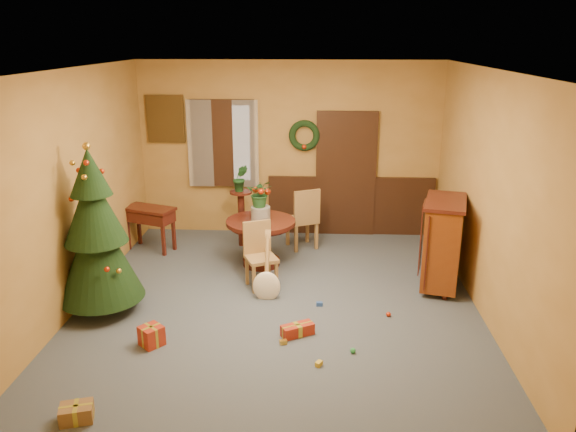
# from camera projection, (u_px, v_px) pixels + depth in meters

# --- Properties ---
(room_envelope) EXTENTS (5.50, 5.50, 5.50)m
(room_envelope) POSITION_uv_depth(u_px,v_px,m) (301.00, 170.00, 9.41)
(room_envelope) COLOR #333C4A
(room_envelope) RESTS_ON ground
(dining_table) EXTENTS (1.02, 1.02, 0.70)m
(dining_table) POSITION_uv_depth(u_px,v_px,m) (261.00, 234.00, 8.23)
(dining_table) COLOR black
(dining_table) RESTS_ON floor
(urn) EXTENTS (0.28, 0.28, 0.21)m
(urn) POSITION_uv_depth(u_px,v_px,m) (261.00, 213.00, 8.13)
(urn) COLOR slate
(urn) RESTS_ON dining_table
(centerpiece_plant) EXTENTS (0.37, 0.32, 0.41)m
(centerpiece_plant) POSITION_uv_depth(u_px,v_px,m) (260.00, 193.00, 8.04)
(centerpiece_plant) COLOR #1E4C23
(centerpiece_plant) RESTS_ON urn
(chair_near) EXTENTS (0.51, 0.51, 0.89)m
(chair_near) POSITION_uv_depth(u_px,v_px,m) (260.00, 252.00, 7.55)
(chair_near) COLOR olive
(chair_near) RESTS_ON floor
(chair_far) EXTENTS (0.57, 0.57, 1.00)m
(chair_far) POSITION_uv_depth(u_px,v_px,m) (304.00, 217.00, 8.85)
(chair_far) COLOR olive
(chair_far) RESTS_ON floor
(guitar) EXTENTS (0.38, 0.56, 0.83)m
(guitar) POSITION_uv_depth(u_px,v_px,m) (266.00, 268.00, 7.17)
(guitar) COLOR white
(guitar) RESTS_ON floor
(plant_stand) EXTENTS (0.35, 0.35, 0.91)m
(plant_stand) POSITION_uv_depth(u_px,v_px,m) (241.00, 212.00, 8.99)
(plant_stand) COLOR black
(plant_stand) RESTS_ON floor
(stand_plant) EXTENTS (0.27, 0.24, 0.43)m
(stand_plant) POSITION_uv_depth(u_px,v_px,m) (240.00, 178.00, 8.82)
(stand_plant) COLOR #19471E
(stand_plant) RESTS_ON plant_stand
(christmas_tree) EXTENTS (1.02, 1.02, 2.11)m
(christmas_tree) POSITION_uv_depth(u_px,v_px,m) (96.00, 234.00, 6.68)
(christmas_tree) COLOR #382111
(christmas_tree) RESTS_ON floor
(writing_desk) EXTENTS (0.88, 0.64, 0.70)m
(writing_desk) POSITION_uv_depth(u_px,v_px,m) (150.00, 218.00, 8.81)
(writing_desk) COLOR black
(writing_desk) RESTS_ON floor
(sideboard) EXTENTS (0.73, 1.05, 1.23)m
(sideboard) POSITION_uv_depth(u_px,v_px,m) (443.00, 241.00, 7.45)
(sideboard) COLOR #541D09
(sideboard) RESTS_ON floor
(gift_a) EXTENTS (0.33, 0.28, 0.15)m
(gift_a) POSITION_uv_depth(u_px,v_px,m) (77.00, 413.00, 4.97)
(gift_a) COLOR brown
(gift_a) RESTS_ON floor
(gift_b) EXTENTS (0.32, 0.32, 0.23)m
(gift_b) POSITION_uv_depth(u_px,v_px,m) (152.00, 336.00, 6.17)
(gift_b) COLOR #9F2915
(gift_b) RESTS_ON floor
(gift_c) EXTENTS (0.34, 0.35, 0.16)m
(gift_c) POSITION_uv_depth(u_px,v_px,m) (105.00, 303.00, 7.01)
(gift_c) COLOR brown
(gift_c) RESTS_ON floor
(gift_d) EXTENTS (0.40, 0.32, 0.13)m
(gift_d) POSITION_uv_depth(u_px,v_px,m) (297.00, 330.00, 6.39)
(gift_d) COLOR #9F2915
(gift_d) RESTS_ON floor
(toy_a) EXTENTS (0.08, 0.06, 0.05)m
(toy_a) POSITION_uv_depth(u_px,v_px,m) (319.00, 304.00, 7.10)
(toy_a) COLOR #264DA6
(toy_a) RESTS_ON floor
(toy_b) EXTENTS (0.06, 0.06, 0.06)m
(toy_b) POSITION_uv_depth(u_px,v_px,m) (353.00, 351.00, 6.03)
(toy_b) COLOR green
(toy_b) RESTS_ON floor
(toy_c) EXTENTS (0.08, 0.09, 0.05)m
(toy_c) POSITION_uv_depth(u_px,v_px,m) (319.00, 364.00, 5.80)
(toy_c) COLOR gold
(toy_c) RESTS_ON floor
(toy_d) EXTENTS (0.06, 0.06, 0.06)m
(toy_d) POSITION_uv_depth(u_px,v_px,m) (388.00, 314.00, 6.82)
(toy_d) COLOR #B72B0C
(toy_d) RESTS_ON floor
(toy_e) EXTENTS (0.09, 0.08, 0.05)m
(toy_e) POSITION_uv_depth(u_px,v_px,m) (283.00, 342.00, 6.21)
(toy_e) COLOR gold
(toy_e) RESTS_ON floor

